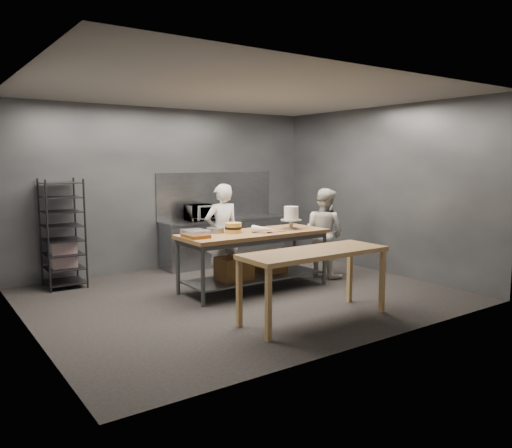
{
  "coord_description": "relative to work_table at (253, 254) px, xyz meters",
  "views": [
    {
      "loc": [
        -4.09,
        -6.16,
        2.03
      ],
      "look_at": [
        0.33,
        0.15,
        1.05
      ],
      "focal_mm": 35.0,
      "sensor_mm": 36.0,
      "label": 1
    }
  ],
  "objects": [
    {
      "name": "ground",
      "position": [
        -0.31,
        -0.21,
        -0.57
      ],
      "size": [
        6.0,
        6.0,
        0.0
      ],
      "primitive_type": "plane",
      "color": "black",
      "rests_on": "ground"
    },
    {
      "name": "back_wall",
      "position": [
        -0.31,
        2.29,
        0.93
      ],
      "size": [
        6.0,
        0.04,
        3.0
      ],
      "primitive_type": "cube",
      "color": "#4C4F54",
      "rests_on": "ground"
    },
    {
      "name": "work_table",
      "position": [
        0.0,
        0.0,
        0.0
      ],
      "size": [
        2.4,
        0.9,
        0.92
      ],
      "color": "brown",
      "rests_on": "ground"
    },
    {
      "name": "near_counter",
      "position": [
        -0.21,
        -1.69,
        0.24
      ],
      "size": [
        2.0,
        0.7,
        0.9
      ],
      "color": "#90613B",
      "rests_on": "ground"
    },
    {
      "name": "back_counter",
      "position": [
        0.69,
        1.97,
        -0.12
      ],
      "size": [
        2.6,
        0.6,
        0.9
      ],
      "color": "slate",
      "rests_on": "ground"
    },
    {
      "name": "splashback_panel",
      "position": [
        0.69,
        2.27,
        0.78
      ],
      "size": [
        2.6,
        0.02,
        0.9
      ],
      "primitive_type": "cube",
      "color": "slate",
      "rests_on": "back_counter"
    },
    {
      "name": "speed_rack",
      "position": [
        -2.4,
        1.89,
        0.28
      ],
      "size": [
        0.61,
        0.66,
        1.75
      ],
      "color": "black",
      "rests_on": "ground"
    },
    {
      "name": "chef_behind",
      "position": [
        -0.12,
        0.73,
        0.25
      ],
      "size": [
        0.63,
        0.44,
        1.65
      ],
      "primitive_type": "imported",
      "rotation": [
        0.0,
        0.0,
        3.07
      ],
      "color": "white",
      "rests_on": "ground"
    },
    {
      "name": "chef_right",
      "position": [
        1.56,
        0.03,
        0.2
      ],
      "size": [
        0.73,
        0.86,
        1.55
      ],
      "primitive_type": "imported",
      "rotation": [
        0.0,
        0.0,
        1.77
      ],
      "color": "silver",
      "rests_on": "ground"
    },
    {
      "name": "microwave",
      "position": [
        0.16,
        1.97,
        0.48
      ],
      "size": [
        0.54,
        0.37,
        0.3
      ],
      "primitive_type": "imported",
      "color": "black",
      "rests_on": "back_counter"
    },
    {
      "name": "frosted_cake_stand",
      "position": [
        0.7,
        -0.09,
        0.58
      ],
      "size": [
        0.34,
        0.34,
        0.37
      ],
      "color": "#A79E86",
      "rests_on": "work_table"
    },
    {
      "name": "layer_cake",
      "position": [
        -0.31,
        0.08,
        0.43
      ],
      "size": [
        0.26,
        0.26,
        0.16
      ],
      "color": "gold",
      "rests_on": "work_table"
    },
    {
      "name": "cake_pans",
      "position": [
        -0.66,
        0.22,
        0.39
      ],
      "size": [
        0.56,
        0.37,
        0.07
      ],
      "color": "gray",
      "rests_on": "work_table"
    },
    {
      "name": "piping_bag",
      "position": [
        0.07,
        -0.21,
        0.41
      ],
      "size": [
        0.32,
        0.38,
        0.12
      ],
      "primitive_type": "cone",
      "rotation": [
        1.57,
        0.0,
        0.64
      ],
      "color": "white",
      "rests_on": "work_table"
    },
    {
      "name": "offset_spatula",
      "position": [
        0.24,
        -0.24,
        0.35
      ],
      "size": [
        0.36,
        0.02,
        0.02
      ],
      "color": "slate",
      "rests_on": "work_table"
    },
    {
      "name": "pastry_clamshells",
      "position": [
        -1.01,
        -0.01,
        0.4
      ],
      "size": [
        0.31,
        0.41,
        0.11
      ],
      "color": "#A35E20",
      "rests_on": "work_table"
    }
  ]
}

